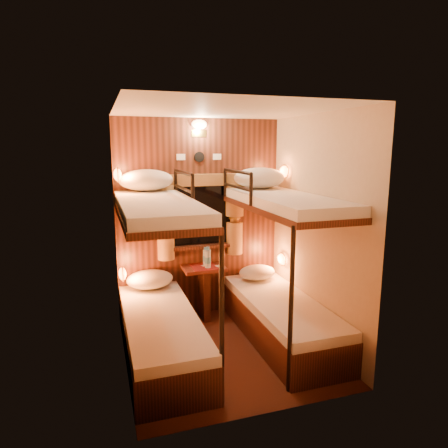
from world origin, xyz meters
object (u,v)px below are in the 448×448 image
object	(u,v)px
bunk_left	(160,304)
bottle_left	(205,257)
bunk_right	(281,290)
bottle_right	(208,259)
table	(204,285)

from	to	relation	value
bunk_left	bottle_left	distance (m)	1.10
bunk_left	bunk_right	world-z (taller)	same
bunk_left	bottle_right	xyz separation A→B (m)	(0.68, 0.72, 0.20)
bunk_left	bottle_right	bearing A→B (deg)	46.50
bunk_right	bottle_right	xyz separation A→B (m)	(-0.62, 0.72, 0.20)
bunk_left	table	size ratio (longest dim) A/B	2.90
table	bottle_left	xyz separation A→B (m)	(0.04, 0.06, 0.33)
bottle_left	bunk_right	bearing A→B (deg)	-53.84
table	bunk_left	bearing A→B (deg)	-129.67
table	bottle_right	distance (m)	0.35
table	bottle_left	bearing A→B (deg)	57.71
bunk_left	bunk_right	distance (m)	1.30
bunk_left	bottle_left	bearing A→B (deg)	50.78
table	bottle_left	world-z (taller)	bottle_left
bunk_right	table	world-z (taller)	bunk_right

